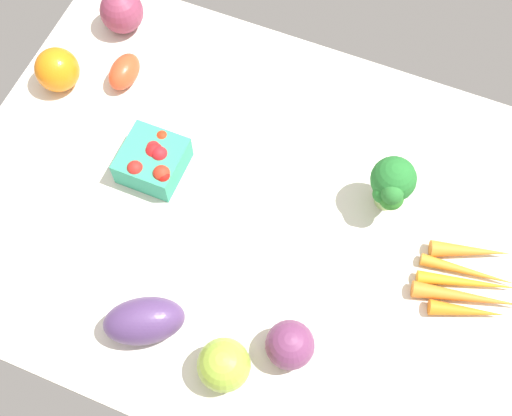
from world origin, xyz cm
name	(u,v)px	position (x,y,z in cm)	size (l,w,h in cm)	color
tablecloth	(256,216)	(0.00, 0.00, 1.00)	(104.00, 76.00, 2.00)	silver
eggplant	(144,321)	(-8.30, -24.89, 5.63)	(12.55, 7.26, 7.26)	#53376B
broccoli_head	(392,185)	(19.72, 9.81, 9.41)	(7.50, 8.70, 11.84)	#A0C275
bell_pepper_orange	(57,70)	(-43.87, 11.26, 6.04)	(8.06, 8.06, 8.09)	orange
red_onion_near_basket	(290,345)	(13.65, -19.94, 5.76)	(7.53, 7.53, 7.53)	#70345D
heirloom_tomato_green	(224,365)	(5.70, -26.50, 6.03)	(8.05, 8.05, 8.05)	#96B939
red_onion_center	(122,11)	(-39.21, 27.89, 6.17)	(8.34, 8.34, 8.34)	#86334E
berry_basket	(153,161)	(-19.58, 1.16, 5.16)	(10.34, 10.34, 6.58)	teal
roma_tomato	(124,72)	(-33.10, 16.45, 4.49)	(7.93, 4.98, 4.98)	#DD4825
carrot_bunch	(469,282)	(36.49, 1.01, 3.27)	(17.87, 16.33, 2.86)	orange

